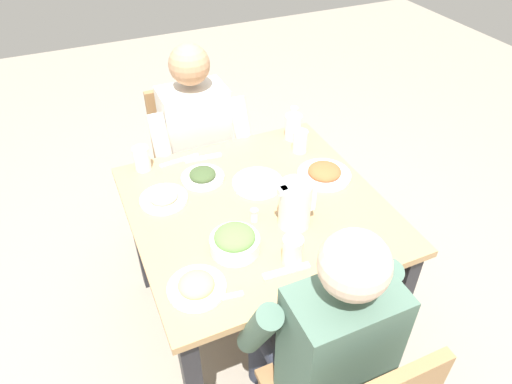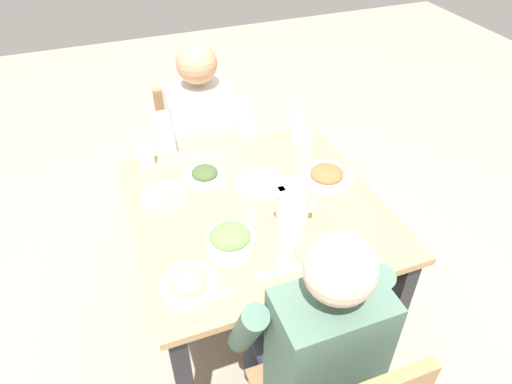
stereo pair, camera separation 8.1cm
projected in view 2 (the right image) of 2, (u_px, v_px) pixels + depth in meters
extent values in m
plane|color=gray|center=(257.00, 317.00, 2.31)|extent=(8.00, 8.00, 0.00)
cube|color=tan|center=(257.00, 208.00, 1.85)|extent=(0.98, 0.98, 0.03)
cube|color=#232328|center=(394.00, 317.00, 1.89)|extent=(0.06, 0.06, 0.71)
cube|color=#232328|center=(143.00, 231.00, 2.28)|extent=(0.06, 0.06, 0.71)
cube|color=#232328|center=(303.00, 192.00, 2.52)|extent=(0.06, 0.06, 0.71)
cube|color=#997047|center=(336.00, 378.00, 1.83)|extent=(0.04, 0.04, 0.43)
cube|color=#997047|center=(226.00, 180.00, 2.84)|extent=(0.04, 0.04, 0.43)
cube|color=#997047|center=(172.00, 192.00, 2.74)|extent=(0.04, 0.04, 0.43)
cube|color=#997047|center=(245.00, 214.00, 2.59)|extent=(0.04, 0.04, 0.43)
cube|color=#997047|center=(186.00, 229.00, 2.50)|extent=(0.04, 0.04, 0.43)
cube|color=#997047|center=(204.00, 171.00, 2.52)|extent=(0.40, 0.40, 0.03)
cube|color=#997047|center=(193.00, 120.00, 2.51)|extent=(0.38, 0.04, 0.42)
cube|color=#4C6B5B|center=(326.00, 352.00, 1.37)|extent=(0.32, 0.20, 0.50)
sphere|color=beige|center=(340.00, 269.00, 1.14)|extent=(0.19, 0.19, 0.19)
cylinder|color=#2D3342|center=(273.00, 359.00, 1.66)|extent=(0.11, 0.38, 0.11)
cylinder|color=#2D3342|center=(255.00, 346.00, 1.93)|extent=(0.10, 0.10, 0.45)
cylinder|color=#4C6B5B|center=(247.00, 330.00, 1.40)|extent=(0.08, 0.23, 0.37)
cylinder|color=#2D3342|center=(315.00, 344.00, 1.71)|extent=(0.11, 0.38, 0.11)
cylinder|color=#2D3342|center=(292.00, 333.00, 1.97)|extent=(0.10, 0.10, 0.45)
cylinder|color=#4C6B5B|center=(361.00, 293.00, 1.51)|extent=(0.08, 0.23, 0.37)
cube|color=silver|center=(202.00, 133.00, 2.34)|extent=(0.32, 0.20, 0.50)
sphere|color=tan|center=(197.00, 63.00, 2.10)|extent=(0.19, 0.19, 0.19)
cylinder|color=#2D3342|center=(232.00, 194.00, 2.40)|extent=(0.11, 0.38, 0.11)
cylinder|color=#2D3342|center=(245.00, 245.00, 2.38)|extent=(0.10, 0.10, 0.45)
cylinder|color=silver|center=(249.00, 135.00, 2.27)|extent=(0.08, 0.23, 0.37)
cylinder|color=#2D3342|center=(200.00, 201.00, 2.35)|extent=(0.11, 0.38, 0.11)
cylinder|color=#2D3342|center=(213.00, 254.00, 2.34)|extent=(0.10, 0.10, 0.45)
cylinder|color=silver|center=(169.00, 151.00, 2.16)|extent=(0.08, 0.23, 0.37)
cylinder|color=silver|center=(293.00, 206.00, 1.70)|extent=(0.12, 0.12, 0.19)
cube|color=silver|center=(311.00, 199.00, 1.71)|extent=(0.02, 0.02, 0.11)
cube|color=silver|center=(280.00, 192.00, 1.63)|extent=(0.04, 0.03, 0.02)
cylinder|color=white|center=(231.00, 243.00, 1.64)|extent=(0.18, 0.18, 0.05)
ellipsoid|color=#608E47|center=(230.00, 236.00, 1.62)|extent=(0.15, 0.15, 0.06)
cylinder|color=white|center=(189.00, 285.00, 1.52)|extent=(0.19, 0.19, 0.01)
ellipsoid|color=#E0C670|center=(189.00, 282.00, 1.51)|extent=(0.12, 0.12, 0.05)
cylinder|color=white|center=(165.00, 196.00, 1.88)|extent=(0.19, 0.19, 0.01)
ellipsoid|color=#B7AD89|center=(164.00, 193.00, 1.87)|extent=(0.12, 0.12, 0.04)
cylinder|color=white|center=(259.00, 183.00, 1.94)|extent=(0.21, 0.21, 0.01)
ellipsoid|color=white|center=(259.00, 180.00, 1.94)|extent=(0.13, 0.13, 0.03)
cylinder|color=white|center=(326.00, 177.00, 1.98)|extent=(0.23, 0.23, 0.01)
ellipsoid|color=#CC5B33|center=(327.00, 174.00, 1.97)|extent=(0.14, 0.14, 0.05)
cylinder|color=white|center=(205.00, 176.00, 1.98)|extent=(0.18, 0.18, 0.01)
ellipsoid|color=#3D512D|center=(205.00, 173.00, 1.97)|extent=(0.11, 0.11, 0.05)
cylinder|color=silver|center=(146.00, 155.00, 2.02)|extent=(0.07, 0.07, 0.11)
cylinder|color=silver|center=(304.00, 143.00, 2.10)|extent=(0.07, 0.07, 0.11)
cylinder|color=silver|center=(287.00, 252.00, 1.57)|extent=(0.07, 0.07, 0.11)
cylinder|color=silver|center=(299.00, 128.00, 2.19)|extent=(0.08, 0.08, 0.12)
cylinder|color=#993333|center=(299.00, 132.00, 2.20)|extent=(0.07, 0.07, 0.07)
cylinder|color=silver|center=(300.00, 113.00, 2.14)|extent=(0.03, 0.03, 0.04)
cylinder|color=white|center=(252.00, 216.00, 1.76)|extent=(0.03, 0.03, 0.04)
cylinder|color=#B2B2B7|center=(252.00, 211.00, 1.74)|extent=(0.03, 0.03, 0.01)
cube|color=silver|center=(207.00, 156.00, 2.10)|extent=(0.17, 0.04, 0.01)
cube|color=silver|center=(183.00, 158.00, 2.09)|extent=(0.19, 0.04, 0.01)
cube|color=silver|center=(280.00, 272.00, 1.57)|extent=(0.17, 0.04, 0.01)
cube|color=silver|center=(206.00, 297.00, 1.48)|extent=(0.19, 0.05, 0.01)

